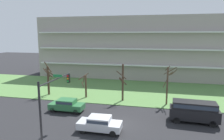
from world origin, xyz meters
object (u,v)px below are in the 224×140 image
tree_far_left (49,79)px  tree_left (85,85)px  tree_center (123,82)px  traffic_signal_mast (53,97)px  sedan_green_center_right (67,105)px  van_black_near_left (194,110)px  tree_right (168,83)px  sedan_silver_center_left (100,123)px

tree_far_left → tree_left: tree_far_left is taller
tree_center → traffic_signal_mast: bearing=-108.7°
tree_left → sedan_green_center_right: 6.12m
tree_left → van_black_near_left: tree_left is taller
tree_left → tree_right: (12.25, -0.62, 1.10)m
tree_far_left → tree_right: (18.48, -0.64, 0.35)m
tree_right → van_black_near_left: (2.63, -5.38, -1.70)m
tree_far_left → van_black_near_left: size_ratio=1.04×
tree_right → sedan_green_center_right: (-12.62, -5.38, -2.22)m
tree_center → sedan_green_center_right: tree_center is taller
tree_far_left → traffic_signal_mast: bearing=-58.9°
van_black_near_left → tree_far_left: bearing=-12.8°
van_black_near_left → traffic_signal_mast: 15.24m
sedan_silver_center_left → traffic_signal_mast: traffic_signal_mast is taller
tree_center → tree_right: 6.36m
tree_center → traffic_signal_mast: (-4.26, -12.59, 1.30)m
tree_center → traffic_signal_mast: size_ratio=0.92×
sedan_green_center_right → van_black_near_left: bearing=179.7°
tree_far_left → van_black_near_left: bearing=-15.9°
tree_center → tree_left: bearing=175.8°
tree_left → sedan_silver_center_left: tree_left is taller
tree_center → traffic_signal_mast: 13.36m
tree_center → van_black_near_left: (8.99, -5.57, -1.47)m
tree_left → van_black_near_left: bearing=-22.0°
tree_left → sedan_silver_center_left: 11.80m
tree_far_left → sedan_green_center_right: tree_far_left is taller
tree_far_left → tree_right: bearing=-2.0°
tree_right → sedan_green_center_right: bearing=-156.9°
van_black_near_left → sedan_green_center_right: van_black_near_left is taller
traffic_signal_mast → tree_far_left: bearing=121.1°
tree_center → traffic_signal_mast: traffic_signal_mast is taller
tree_left → traffic_signal_mast: traffic_signal_mast is taller
tree_center → sedan_silver_center_left: 10.28m
tree_right → tree_left: bearing=177.1°
sedan_green_center_right → traffic_signal_mast: size_ratio=0.73×
tree_right → sedan_silver_center_left: 12.30m
tree_far_left → van_black_near_left: 21.99m
sedan_green_center_right → traffic_signal_mast: traffic_signal_mast is taller
tree_center → sedan_silver_center_left: (-0.63, -10.07, -2.00)m
traffic_signal_mast → sedan_silver_center_left: bearing=34.9°
van_black_near_left → traffic_signal_mast: size_ratio=0.88×
tree_center → tree_right: bearing=-1.7°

